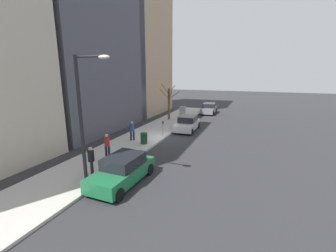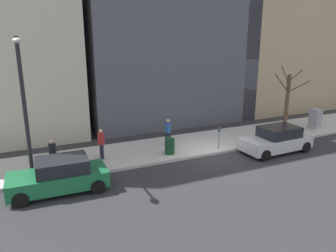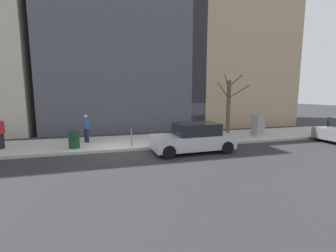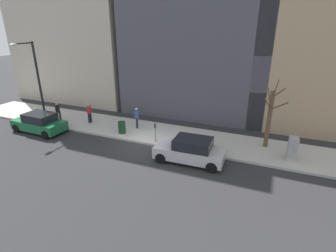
% 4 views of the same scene
% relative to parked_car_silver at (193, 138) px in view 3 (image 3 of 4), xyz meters
% --- Properties ---
extents(ground_plane, '(120.00, 120.00, 0.00)m').
position_rel_parked_car_silver_xyz_m(ground_plane, '(1.03, 3.57, -0.74)').
color(ground_plane, '#2B2B2D').
extents(sidewalk, '(4.00, 36.00, 0.15)m').
position_rel_parked_car_silver_xyz_m(sidewalk, '(3.03, 3.57, -0.66)').
color(sidewalk, '#B2AFA8').
rests_on(sidewalk, ground).
extents(parked_car_silver, '(2.04, 4.25, 1.52)m').
position_rel_parked_car_silver_xyz_m(parked_car_silver, '(0.00, 0.00, 0.00)').
color(parked_car_silver, '#B7B7BC').
rests_on(parked_car_silver, ground).
extents(parking_meter, '(0.14, 0.10, 1.35)m').
position_rel_parked_car_silver_xyz_m(parking_meter, '(1.48, 3.05, 0.24)').
color(parking_meter, slate).
rests_on(parking_meter, sidewalk).
extents(utility_box, '(0.83, 0.61, 1.43)m').
position_rel_parked_car_silver_xyz_m(utility_box, '(2.33, -5.69, 0.11)').
color(utility_box, '#A8A399').
rests_on(utility_box, sidewalk).
extents(bare_tree, '(2.24, 1.40, 4.38)m').
position_rel_parked_car_silver_xyz_m(bare_tree, '(3.64, -4.15, 1.52)').
color(bare_tree, brown).
rests_on(bare_tree, sidewalk).
extents(trash_bin, '(0.56, 0.56, 0.90)m').
position_rel_parked_car_silver_xyz_m(trash_bin, '(1.93, 6.05, -0.14)').
color(trash_bin, '#14381E').
rests_on(trash_bin, sidewalk).
extents(pedestrian_near_meter, '(0.36, 0.36, 1.66)m').
position_rel_parked_car_silver_xyz_m(pedestrian_near_meter, '(3.32, 5.52, 0.35)').
color(pedestrian_near_meter, '#1E1E2D').
rests_on(pedestrian_near_meter, sidewalk).
extents(pedestrian_midblock, '(0.40, 0.36, 1.66)m').
position_rel_parked_car_silver_xyz_m(pedestrian_midblock, '(2.84, 9.72, 0.35)').
color(pedestrian_midblock, '#1E1E2D').
rests_on(pedestrian_midblock, sidewalk).
extents(office_tower_left, '(10.75, 10.75, 21.69)m').
position_rel_parked_car_silver_xyz_m(office_tower_left, '(11.91, -7.84, 10.11)').
color(office_tower_left, tan).
rests_on(office_tower_left, ground).
extents(office_block_center, '(12.75, 12.75, 16.35)m').
position_rel_parked_car_silver_xyz_m(office_block_center, '(12.91, 2.66, 7.44)').
color(office_block_center, '#4C4C56').
rests_on(office_block_center, ground).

